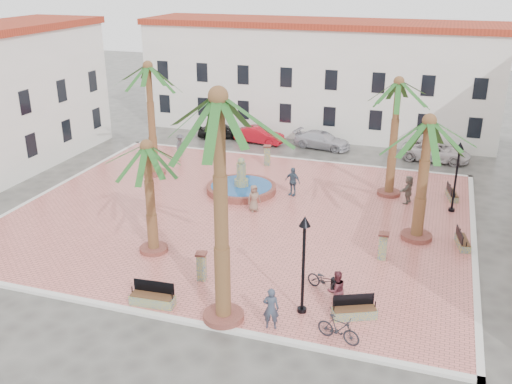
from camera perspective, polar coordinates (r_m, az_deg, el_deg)
ground at (r=33.61m, az=-1.62°, el=-2.34°), size 120.00×120.00×0.00m
plaza at (r=33.58m, az=-1.62°, el=-2.22°), size 26.00×22.00×0.15m
kerb_n at (r=43.40m, az=3.34°, el=3.35°), size 26.30×0.30×0.16m
kerb_s at (r=24.78m, az=-10.51°, el=-11.95°), size 26.30×0.30×0.16m
kerb_e at (r=31.96m, az=20.96°, el=-5.03°), size 0.30×22.30×0.16m
kerb_w at (r=39.65m, az=-19.58°, el=0.30°), size 0.30×22.30×0.16m
building_north at (r=50.76m, az=6.18°, el=11.39°), size 30.40×7.40×9.50m
fountain at (r=36.60m, az=-1.47°, el=0.49°), size 4.46×4.46×2.31m
palm_nw at (r=38.80m, az=-10.69°, el=11.08°), size 4.97×4.97×7.83m
palm_sw at (r=27.81m, az=-10.81°, el=3.11°), size 4.67×4.67×5.89m
palm_s at (r=20.60m, az=-3.74°, el=6.90°), size 5.50×5.50×9.61m
palm_e at (r=29.72m, az=16.79°, el=5.28°), size 5.33×5.33×6.79m
palm_ne at (r=35.43m, az=13.99°, el=9.40°), size 4.75×4.75×7.51m
bench_s at (r=25.12m, az=-10.30°, el=-10.45°), size 1.98×0.73×1.03m
bench_se at (r=24.27m, az=9.79°, el=-11.71°), size 1.90×1.28×0.97m
bench_e at (r=31.40m, az=19.93°, el=-4.72°), size 0.82×1.73×0.88m
bench_ne at (r=37.59m, az=18.98°, el=-0.25°), size 0.82×1.72×0.87m
lamppost_s at (r=23.02m, az=4.82°, el=-5.63°), size 0.48×0.48×4.39m
lamppost_e at (r=34.75m, az=19.51°, el=2.57°), size 0.46×0.46×4.26m
bollard_se at (r=26.45m, az=-5.46°, el=-7.35°), size 0.58×0.58×1.38m
bollard_n at (r=41.45m, az=1.14°, el=3.72°), size 0.64×0.64×1.48m
bollard_e at (r=28.78m, az=12.57°, el=-5.25°), size 0.53×0.53×1.41m
litter_bin at (r=25.86m, az=7.83°, el=-9.20°), size 0.33×0.33×0.64m
cyclist_a at (r=22.99m, az=1.51°, el=-11.56°), size 0.73×0.55×1.80m
bicycle_a at (r=25.79m, az=6.98°, el=-8.80°), size 2.00×1.30×0.99m
cyclist_b at (r=24.44m, az=8.03°, el=-9.67°), size 1.07×1.06×1.74m
bicycle_b at (r=22.70m, az=8.25°, el=-13.40°), size 1.86×0.99×1.08m
pedestrian_fountain_a at (r=33.51m, az=-0.20°, el=-0.62°), size 0.93×0.92×1.62m
pedestrian_fountain_b at (r=35.90m, az=3.68°, el=1.06°), size 1.16×0.77×1.84m
pedestrian_north at (r=43.98m, az=-7.58°, el=4.68°), size 0.70×1.13×1.68m
pedestrian_east at (r=35.85m, az=14.98°, el=0.24°), size 1.00×1.71×1.76m
car_black at (r=48.96m, az=-3.55°, el=6.18°), size 4.23×2.83×1.34m
car_red at (r=47.38m, az=0.35°, el=5.71°), size 4.28×1.98×1.36m
car_silver at (r=46.34m, az=6.63°, el=5.19°), size 4.86×2.65×1.33m
car_white at (r=45.07m, az=17.55°, el=3.88°), size 5.16×2.65×1.40m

